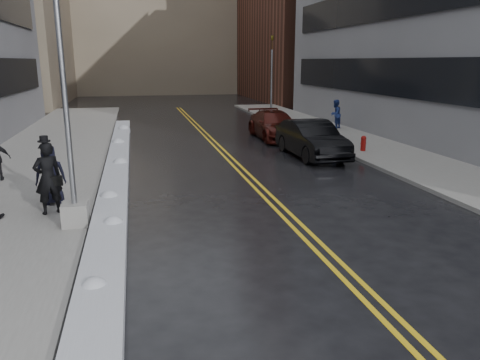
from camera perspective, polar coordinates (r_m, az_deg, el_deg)
ground at (r=11.31m, az=-3.38°, el=-8.30°), size 160.00×160.00×0.00m
sidewalk_west at (r=21.16m, az=-23.60°, el=1.46°), size 5.50×50.00×0.15m
sidewalk_east at (r=23.80m, az=16.88°, el=3.36°), size 4.00×50.00×0.15m
lane_line_left at (r=21.15m, az=-1.53°, el=2.47°), size 0.12×50.00×0.01m
lane_line_right at (r=21.21m, az=-0.73°, el=2.50°), size 0.12×50.00×0.01m
snow_ridge at (r=18.80m, az=-14.82°, el=1.00°), size 0.90×30.00×0.34m
building_far at (r=70.72m, az=-10.28°, el=19.50°), size 36.00×16.00×22.00m
lamppost at (r=12.55m, az=-20.20°, el=5.14°), size 0.65×0.65×7.62m
fire_hydrant at (r=23.24m, az=14.81°, el=4.44°), size 0.26×0.26×0.73m
traffic_signal at (r=35.79m, az=3.88°, el=12.77°), size 0.16×0.20×6.00m
pedestrian_fedora at (r=14.08m, az=-22.38°, el=0.22°), size 0.88×0.74×2.05m
pedestrian_c at (r=15.05m, az=-22.12°, el=0.58°), size 0.96×0.72×1.79m
pedestrian_east at (r=30.60m, az=11.54°, el=7.87°), size 1.13×1.09×1.83m
car_black at (r=21.85m, az=8.71°, el=4.95°), size 1.99×5.22×1.70m
car_maroon at (r=27.04m, az=4.24°, el=6.70°), size 2.19×5.38×1.56m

